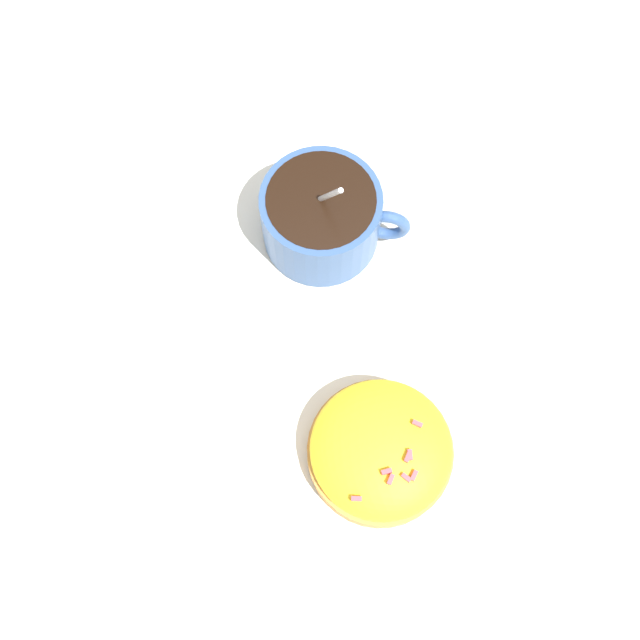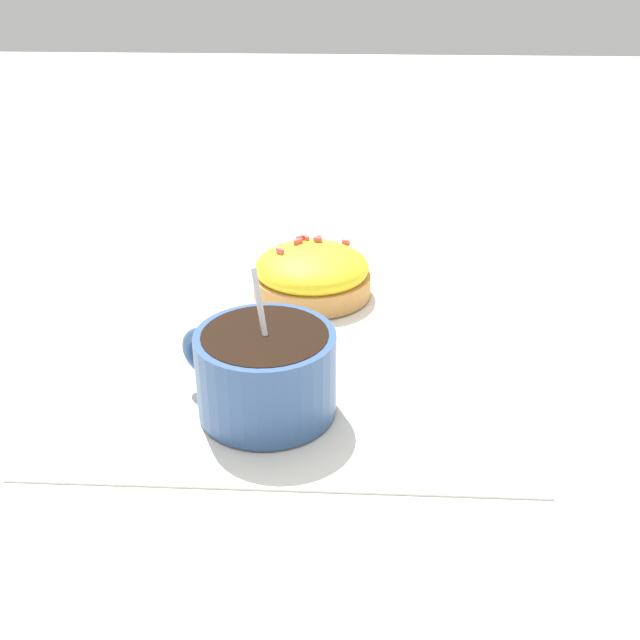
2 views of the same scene
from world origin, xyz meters
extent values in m
plane|color=silver|center=(0.00, 0.00, 0.00)|extent=(3.00, 3.00, 0.00)
cube|color=white|center=(0.00, 0.00, 0.00)|extent=(0.34, 0.32, 0.00)
cylinder|color=#335184|center=(-0.09, 0.01, 0.03)|extent=(0.09, 0.09, 0.06)
cylinder|color=black|center=(-0.09, 0.01, 0.06)|extent=(0.08, 0.08, 0.01)
torus|color=#335184|center=(-0.07, 0.06, 0.03)|extent=(0.02, 0.04, 0.04)
ellipsoid|color=silver|center=(-0.06, 0.02, 0.01)|extent=(0.03, 0.02, 0.01)
cylinder|color=silver|center=(-0.09, 0.01, 0.06)|extent=(0.04, 0.02, 0.09)
cylinder|color=#C18442|center=(0.09, -0.01, 0.01)|extent=(0.10, 0.10, 0.02)
ellipsoid|color=yellow|center=(0.09, -0.01, 0.03)|extent=(0.10, 0.10, 0.03)
cube|color=#EA4C56|center=(0.10, 0.01, 0.05)|extent=(0.01, 0.01, 0.00)
cube|color=#EA4C56|center=(0.12, 0.00, 0.04)|extent=(0.01, 0.01, 0.00)
cube|color=#EA4C56|center=(0.11, -0.01, 0.05)|extent=(0.00, 0.01, 0.00)
cube|color=#EA4C56|center=(0.12, -0.04, 0.04)|extent=(0.01, 0.01, 0.00)
cube|color=#EA4C56|center=(0.12, 0.01, 0.04)|extent=(0.01, 0.01, 0.00)
cube|color=#EA4C56|center=(0.10, 0.01, 0.05)|extent=(0.01, 0.00, 0.00)
cube|color=#EA4C56|center=(0.11, -0.01, 0.05)|extent=(0.01, 0.01, 0.00)
cube|color=#EA4C56|center=(0.09, 0.02, 0.04)|extent=(0.01, 0.01, 0.00)
camera|label=1|loc=(0.16, -0.08, 0.54)|focal=42.00mm
camera|label=2|loc=(-0.50, -0.04, 0.29)|focal=42.00mm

